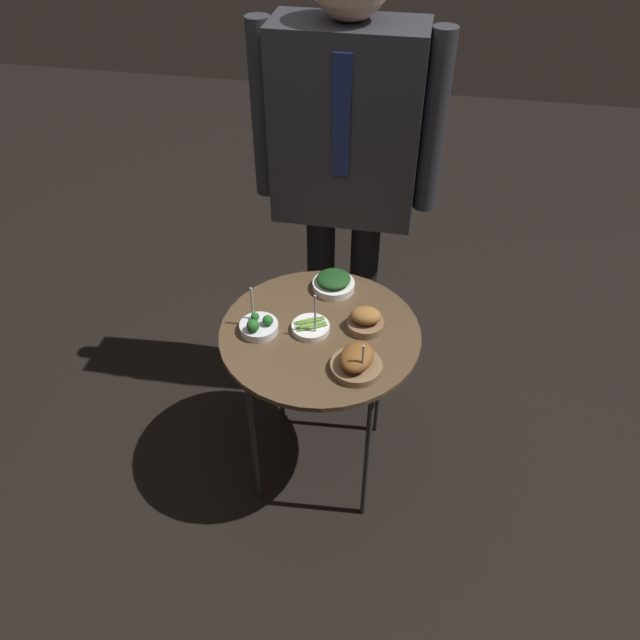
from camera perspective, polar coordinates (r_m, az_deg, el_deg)
name	(u,v)px	position (r m, az deg, el deg)	size (l,w,h in m)	color
ground_plane	(320,461)	(2.60, 0.00, -12.73)	(8.00, 8.00, 0.00)	black
serving_cart	(320,343)	(2.10, 0.00, -2.08)	(0.67, 0.67, 0.71)	brown
bowl_asparagus_back_left	(311,326)	(2.07, -0.84, -0.59)	(0.13, 0.13, 0.17)	white
bowl_roast_near_rim	(356,361)	(1.92, 3.36, -3.81)	(0.16, 0.16, 0.14)	brown
bowl_spinach_back_right	(334,283)	(2.23, 1.25, 3.43)	(0.15, 0.15, 0.06)	white
bowl_roast_mid_right	(365,320)	(2.07, 4.18, -0.02)	(0.12, 0.12, 0.08)	brown
bowl_broccoli_center	(259,326)	(2.06, -5.63, -0.56)	(0.13, 0.13, 0.16)	silver
waiter_figure	(346,149)	(2.24, 2.37, 15.35)	(0.66, 0.25, 1.78)	black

